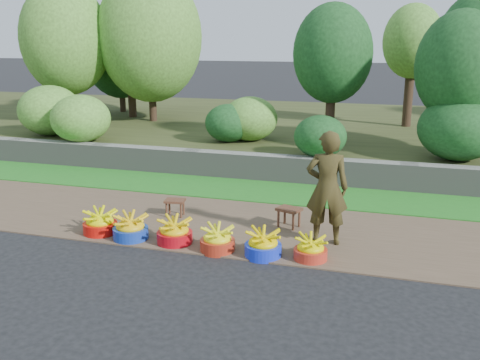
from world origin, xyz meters
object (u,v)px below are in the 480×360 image
(basin_d, at_px, (217,240))
(stool_right, at_px, (289,212))
(stool_left, at_px, (175,203))
(basin_a, at_px, (100,223))
(vendor_woman, at_px, (327,188))
(basin_f, at_px, (311,250))
(basin_c, at_px, (175,233))
(basin_b, at_px, (131,229))
(basin_e, at_px, (263,245))

(basin_d, bearing_deg, stool_right, 57.82)
(stool_left, bearing_deg, basin_a, -125.97)
(stool_right, height_order, vendor_woman, vendor_woman)
(basin_f, relative_size, vendor_woman, 0.28)
(basin_c, xyz_separation_m, vendor_woman, (2.07, 0.62, 0.67))
(basin_b, distance_m, stool_right, 2.42)
(basin_b, height_order, basin_f, basin_b)
(basin_d, distance_m, stool_left, 1.66)
(basin_c, height_order, vendor_woman, vendor_woman)
(basin_f, height_order, vendor_woman, vendor_woman)
(stool_left, height_order, vendor_woman, vendor_woman)
(basin_c, relative_size, basin_f, 1.14)
(basin_e, xyz_separation_m, basin_f, (0.64, 0.06, -0.02))
(basin_c, bearing_deg, basin_d, -7.41)
(basin_c, height_order, stool_right, basin_c)
(stool_left, xyz_separation_m, vendor_woman, (2.54, -0.48, 0.59))
(basin_b, relative_size, basin_f, 1.15)
(basin_d, xyz_separation_m, vendor_woman, (1.39, 0.71, 0.67))
(basin_c, relative_size, stool_right, 1.22)
(basin_f, height_order, stool_right, basin_f)
(basin_f, height_order, stool_left, basin_f)
(basin_f, distance_m, stool_left, 2.69)
(basin_e, bearing_deg, stool_right, 84.90)
(basin_f, xyz_separation_m, stool_left, (-2.44, 1.13, 0.09))
(basin_a, bearing_deg, vendor_woman, 9.93)
(stool_left, xyz_separation_m, stool_right, (1.91, 0.02, 0.02))
(basin_c, height_order, basin_e, basin_c)
(basin_a, xyz_separation_m, basin_d, (1.92, -0.13, -0.01))
(basin_b, distance_m, basin_d, 1.37)
(basin_f, bearing_deg, basin_c, 179.19)
(basin_c, bearing_deg, basin_e, -3.80)
(basin_c, distance_m, basin_f, 1.97)
(basin_a, distance_m, vendor_woman, 3.42)
(basin_a, height_order, basin_c, basin_c)
(basin_b, bearing_deg, basin_e, -1.53)
(basin_e, distance_m, vendor_woman, 1.22)
(basin_d, relative_size, basin_f, 1.08)
(basin_f, bearing_deg, stool_left, 155.14)
(basin_b, relative_size, basin_c, 1.01)
(vendor_woman, bearing_deg, basin_c, 9.05)
(basin_c, distance_m, stool_right, 1.83)
(basin_b, xyz_separation_m, stool_right, (2.12, 1.15, 0.09))
(basin_b, height_order, basin_c, basin_b)
(basin_d, xyz_separation_m, basin_f, (1.29, 0.06, -0.01))
(basin_c, distance_m, vendor_woman, 2.26)
(basin_c, bearing_deg, basin_a, 177.98)
(basin_a, height_order, basin_e, basin_a)
(basin_d, xyz_separation_m, stool_left, (-1.15, 1.19, 0.08))
(basin_b, distance_m, basin_c, 0.68)
(basin_a, relative_size, basin_c, 0.99)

